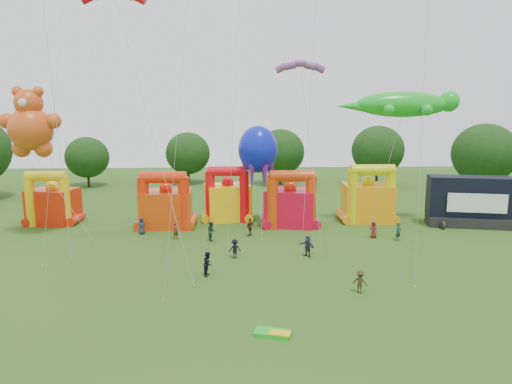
{
  "coord_description": "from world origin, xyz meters",
  "views": [
    {
      "loc": [
        0.63,
        -23.17,
        12.56
      ],
      "look_at": [
        2.24,
        18.0,
        5.26
      ],
      "focal_mm": 32.0,
      "sensor_mm": 36.0,
      "label": 1
    }
  ],
  "objects_px": {
    "spectator_0": "(142,226)",
    "spectator_4": "(250,227)",
    "bouncy_castle_2": "(228,199)",
    "bouncy_castle_0": "(52,203)",
    "teddy_bear_kite": "(48,164)",
    "octopus_kite": "(258,158)",
    "stage_trailer": "(470,202)",
    "gecko_kite": "(395,137)"
  },
  "relations": [
    {
      "from": "spectator_0",
      "to": "spectator_4",
      "type": "bearing_deg",
      "value": -21.74
    },
    {
      "from": "bouncy_castle_2",
      "to": "spectator_4",
      "type": "distance_m",
      "value": 7.61
    },
    {
      "from": "bouncy_castle_0",
      "to": "teddy_bear_kite",
      "type": "distance_m",
      "value": 8.14
    },
    {
      "from": "bouncy_castle_2",
      "to": "teddy_bear_kite",
      "type": "bearing_deg",
      "value": -158.27
    },
    {
      "from": "bouncy_castle_2",
      "to": "spectator_0",
      "type": "relative_size",
      "value": 3.68
    },
    {
      "from": "teddy_bear_kite",
      "to": "octopus_kite",
      "type": "bearing_deg",
      "value": 14.57
    },
    {
      "from": "stage_trailer",
      "to": "bouncy_castle_2",
      "type": "bearing_deg",
      "value": 172.25
    },
    {
      "from": "stage_trailer",
      "to": "gecko_kite",
      "type": "relative_size",
      "value": 0.63
    },
    {
      "from": "stage_trailer",
      "to": "gecko_kite",
      "type": "xyz_separation_m",
      "value": [
        -8.35,
        1.26,
        7.04
      ]
    },
    {
      "from": "bouncy_castle_0",
      "to": "teddy_bear_kite",
      "type": "relative_size",
      "value": 0.41
    },
    {
      "from": "bouncy_castle_0",
      "to": "spectator_4",
      "type": "bearing_deg",
      "value": -15.25
    },
    {
      "from": "bouncy_castle_0",
      "to": "bouncy_castle_2",
      "type": "relative_size",
      "value": 0.95
    },
    {
      "from": "octopus_kite",
      "to": "spectator_4",
      "type": "xyz_separation_m",
      "value": [
        -1.06,
        -5.54,
        -6.55
      ]
    },
    {
      "from": "bouncy_castle_0",
      "to": "octopus_kite",
      "type": "relative_size",
      "value": 0.55
    },
    {
      "from": "spectator_0",
      "to": "bouncy_castle_0",
      "type": "bearing_deg",
      "value": 139.66
    },
    {
      "from": "teddy_bear_kite",
      "to": "bouncy_castle_0",
      "type": "bearing_deg",
      "value": 111.51
    },
    {
      "from": "bouncy_castle_2",
      "to": "gecko_kite",
      "type": "distance_m",
      "value": 20.03
    },
    {
      "from": "spectator_0",
      "to": "spectator_4",
      "type": "height_order",
      "value": "spectator_4"
    },
    {
      "from": "bouncy_castle_0",
      "to": "spectator_0",
      "type": "relative_size",
      "value": 3.49
    },
    {
      "from": "spectator_4",
      "to": "stage_trailer",
      "type": "bearing_deg",
      "value": 138.84
    },
    {
      "from": "stage_trailer",
      "to": "gecko_kite",
      "type": "distance_m",
      "value": 11.0
    },
    {
      "from": "bouncy_castle_0",
      "to": "spectator_4",
      "type": "relative_size",
      "value": 3.33
    },
    {
      "from": "bouncy_castle_0",
      "to": "gecko_kite",
      "type": "relative_size",
      "value": 0.41
    },
    {
      "from": "gecko_kite",
      "to": "spectator_0",
      "type": "relative_size",
      "value": 8.44
    },
    {
      "from": "stage_trailer",
      "to": "octopus_kite",
      "type": "distance_m",
      "value": 23.95
    },
    {
      "from": "stage_trailer",
      "to": "octopus_kite",
      "type": "relative_size",
      "value": 0.84
    },
    {
      "from": "gecko_kite",
      "to": "spectator_4",
      "type": "xyz_separation_m",
      "value": [
        -16.08,
        -4.65,
        -8.8
      ]
    },
    {
      "from": "spectator_0",
      "to": "bouncy_castle_2",
      "type": "bearing_deg",
      "value": 18.04
    },
    {
      "from": "bouncy_castle_0",
      "to": "gecko_kite",
      "type": "xyz_separation_m",
      "value": [
        38.2,
        -1.38,
        7.38
      ]
    },
    {
      "from": "teddy_bear_kite",
      "to": "bouncy_castle_2",
      "type": "bearing_deg",
      "value": 21.73
    },
    {
      "from": "bouncy_castle_2",
      "to": "spectator_0",
      "type": "xyz_separation_m",
      "value": [
        -8.76,
        -5.94,
        -1.58
      ]
    },
    {
      "from": "teddy_bear_kite",
      "to": "gecko_kite",
      "type": "distance_m",
      "value": 36.23
    },
    {
      "from": "gecko_kite",
      "to": "bouncy_castle_2",
      "type": "bearing_deg",
      "value": 172.64
    },
    {
      "from": "bouncy_castle_2",
      "to": "teddy_bear_kite",
      "type": "xyz_separation_m",
      "value": [
        -17.36,
        -6.92,
        4.97
      ]
    },
    {
      "from": "teddy_bear_kite",
      "to": "spectator_4",
      "type": "relative_size",
      "value": 8.14
    },
    {
      "from": "stage_trailer",
      "to": "octopus_kite",
      "type": "bearing_deg",
      "value": 174.74
    },
    {
      "from": "teddy_bear_kite",
      "to": "spectator_0",
      "type": "xyz_separation_m",
      "value": [
        8.6,
        0.98,
        -6.56
      ]
    },
    {
      "from": "bouncy_castle_0",
      "to": "stage_trailer",
      "type": "xyz_separation_m",
      "value": [
        46.55,
        -2.64,
        0.33
      ]
    },
    {
      "from": "bouncy_castle_0",
      "to": "spectator_4",
      "type": "xyz_separation_m",
      "value": [
        22.12,
        -6.03,
        -1.42
      ]
    },
    {
      "from": "teddy_bear_kite",
      "to": "gecko_kite",
      "type": "xyz_separation_m",
      "value": [
        35.87,
        4.53,
        2.28
      ]
    },
    {
      "from": "bouncy_castle_0",
      "to": "stage_trailer",
      "type": "height_order",
      "value": "bouncy_castle_0"
    },
    {
      "from": "gecko_kite",
      "to": "spectator_4",
      "type": "height_order",
      "value": "gecko_kite"
    }
  ]
}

